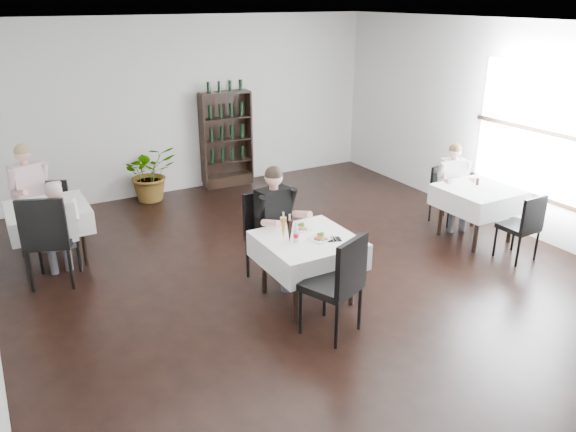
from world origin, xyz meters
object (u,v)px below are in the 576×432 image
object	(u,v)px
wine_shelf	(227,140)
diner_main	(277,217)
main_table	(308,250)
potted_tree	(150,173)

from	to	relation	value
wine_shelf	diner_main	bearing A→B (deg)	-104.57
wine_shelf	main_table	world-z (taller)	wine_shelf
wine_shelf	potted_tree	world-z (taller)	wine_shelf
main_table	diner_main	size ratio (longest dim) A/B	0.71
main_table	diner_main	bearing A→B (deg)	97.15
wine_shelf	diner_main	xyz separation A→B (m)	(-0.97, -3.74, -0.01)
wine_shelf	diner_main	world-z (taller)	wine_shelf
diner_main	potted_tree	bearing A→B (deg)	97.83
potted_tree	main_table	bearing A→B (deg)	-82.26
main_table	wine_shelf	bearing A→B (deg)	78.22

